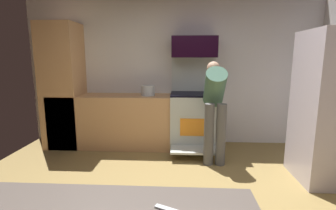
{
  "coord_description": "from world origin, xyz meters",
  "views": [
    {
      "loc": [
        0.14,
        -2.25,
        1.52
      ],
      "look_at": [
        -0.0,
        0.3,
        1.05
      ],
      "focal_mm": 27.12,
      "sensor_mm": 36.0,
      "label": 1
    }
  ],
  "objects_px": {
    "oven_range": "(193,119)",
    "stock_pot": "(148,91)",
    "person_cook": "(215,103)",
    "microwave": "(194,47)"
  },
  "relations": [
    {
      "from": "microwave",
      "to": "person_cook",
      "type": "bearing_deg",
      "value": -67.11
    },
    {
      "from": "microwave",
      "to": "stock_pot",
      "type": "xyz_separation_m",
      "value": [
        -0.77,
        -0.08,
        -0.72
      ]
    },
    {
      "from": "oven_range",
      "to": "stock_pot",
      "type": "height_order",
      "value": "oven_range"
    },
    {
      "from": "microwave",
      "to": "stock_pot",
      "type": "height_order",
      "value": "microwave"
    },
    {
      "from": "microwave",
      "to": "stock_pot",
      "type": "bearing_deg",
      "value": -174.07
    },
    {
      "from": "microwave",
      "to": "person_cook",
      "type": "xyz_separation_m",
      "value": [
        0.28,
        -0.66,
        -0.82
      ]
    },
    {
      "from": "person_cook",
      "to": "stock_pot",
      "type": "bearing_deg",
      "value": 151.06
    },
    {
      "from": "microwave",
      "to": "person_cook",
      "type": "distance_m",
      "value": 1.09
    },
    {
      "from": "oven_range",
      "to": "microwave",
      "type": "bearing_deg",
      "value": 90.0
    },
    {
      "from": "person_cook",
      "to": "stock_pot",
      "type": "height_order",
      "value": "person_cook"
    }
  ]
}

